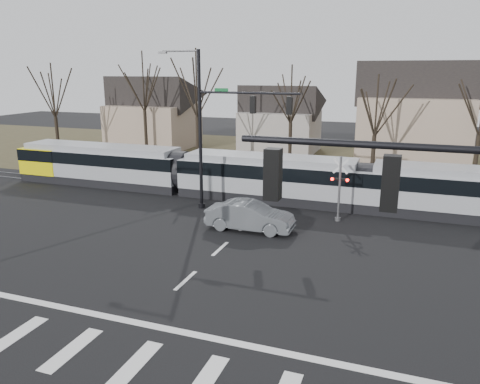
% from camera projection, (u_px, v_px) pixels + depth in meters
% --- Properties ---
extents(ground, '(140.00, 140.00, 0.00)m').
position_uv_depth(ground, '(163.00, 301.00, 18.67)').
color(ground, black).
extents(grass_verge, '(140.00, 28.00, 0.01)m').
position_uv_depth(grass_verge, '(317.00, 160.00, 47.77)').
color(grass_verge, '#38331E').
rests_on(grass_verge, ground).
extents(crosswalk, '(27.00, 2.60, 0.01)m').
position_uv_depth(crosswalk, '(102.00, 357.00, 15.03)').
color(crosswalk, silver).
rests_on(crosswalk, ground).
extents(stop_line, '(28.00, 0.35, 0.01)m').
position_uv_depth(stop_line, '(139.00, 323.00, 17.03)').
color(stop_line, silver).
rests_on(stop_line, ground).
extents(lane_dashes, '(0.18, 30.00, 0.01)m').
position_uv_depth(lane_dashes, '(274.00, 200.00, 33.22)').
color(lane_dashes, silver).
rests_on(lane_dashes, ground).
extents(rail_pair, '(90.00, 1.52, 0.06)m').
position_uv_depth(rail_pair, '(273.00, 200.00, 33.03)').
color(rail_pair, '#59595E').
rests_on(rail_pair, ground).
extents(tram, '(41.67, 3.09, 3.16)m').
position_uv_depth(tram, '(267.00, 176.00, 32.95)').
color(tram, gray).
rests_on(tram, ground).
extents(sedan, '(1.86, 5.09, 1.67)m').
position_uv_depth(sedan, '(250.00, 216.00, 26.79)').
color(sedan, '#5B5F64').
rests_on(sedan, ground).
extents(signal_pole_near_right, '(6.72, 0.44, 8.00)m').
position_uv_depth(signal_pole_near_right, '(479.00, 282.00, 8.57)').
color(signal_pole_near_right, black).
rests_on(signal_pole_near_right, ground).
extents(signal_pole_far, '(9.28, 0.44, 10.20)m').
position_uv_depth(signal_pole_far, '(223.00, 123.00, 29.39)').
color(signal_pole_far, black).
rests_on(signal_pole_far, ground).
extents(rail_crossing_signal, '(1.08, 0.36, 4.00)m').
position_uv_depth(rail_crossing_signal, '(339.00, 191.00, 28.18)').
color(rail_crossing_signal, '#59595B').
rests_on(rail_crossing_signal, ground).
extents(tree_row, '(59.20, 7.20, 10.00)m').
position_uv_depth(tree_row, '(329.00, 117.00, 40.39)').
color(tree_row, black).
rests_on(tree_row, ground).
extents(house_a, '(9.72, 8.64, 8.60)m').
position_uv_depth(house_a, '(153.00, 109.00, 55.07)').
color(house_a, gray).
rests_on(house_a, ground).
extents(house_b, '(8.64, 7.56, 7.65)m').
position_uv_depth(house_b, '(280.00, 116.00, 52.06)').
color(house_b, gray).
rests_on(house_b, ground).
extents(house_c, '(10.80, 8.64, 10.10)m').
position_uv_depth(house_c, '(415.00, 110.00, 44.39)').
color(house_c, gray).
rests_on(house_c, ground).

